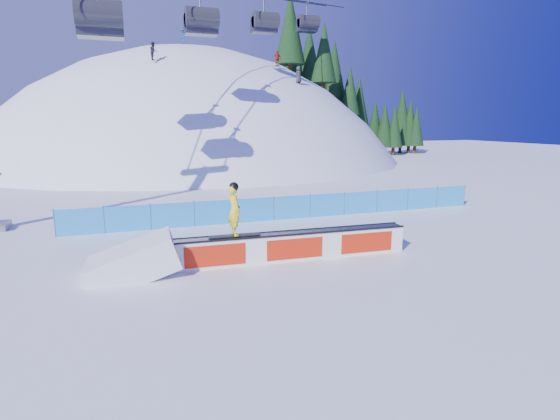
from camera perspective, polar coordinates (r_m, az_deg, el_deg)
name	(u,v)px	position (r m, az deg, el deg)	size (l,w,h in m)	color
ground	(330,241)	(18.55, 6.57, -4.02)	(160.00, 160.00, 0.00)	white
snow_hill	(195,289)	(62.91, -11.01, -10.12)	(64.00, 64.00, 64.00)	white
treeline	(352,89)	(66.21, 9.41, 15.35)	(25.24, 12.80, 21.15)	#362215
safety_fence	(292,207)	(22.43, 1.59, 0.34)	(22.05, 0.05, 1.30)	#258EE2
rail_box	(292,246)	(15.84, 1.64, -4.71)	(8.76, 1.02, 1.05)	white
snow_ramp	(135,274)	(15.27, -18.43, -7.99)	(2.81, 1.87, 1.05)	white
snowboarder	(234,210)	(14.98, -5.99, 0.02)	(1.81, 0.69, 1.88)	black
distant_skiers	(220,52)	(49.08, -7.87, 19.74)	(15.02, 10.51, 6.39)	black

